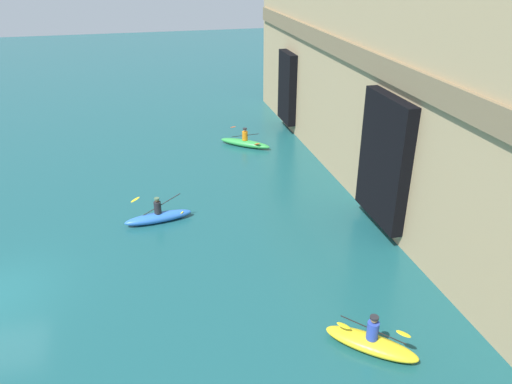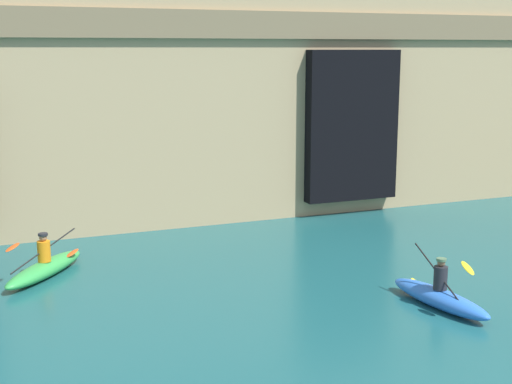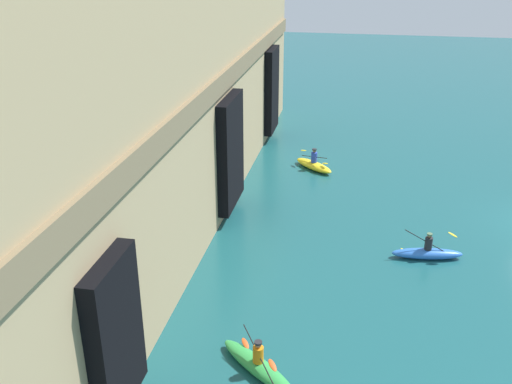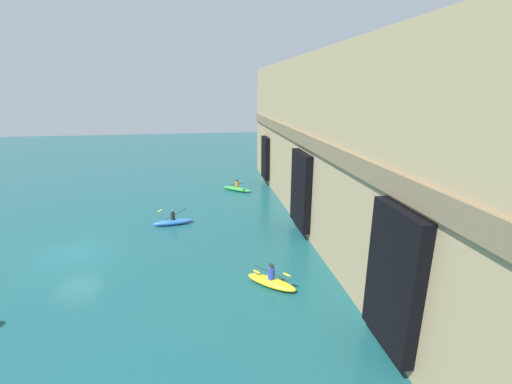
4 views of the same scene
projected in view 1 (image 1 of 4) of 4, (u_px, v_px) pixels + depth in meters
The scene contains 4 objects.
cliff_bluff at pixel (449, 82), 20.04m from camera, with size 39.48×5.76×12.09m.
kayak_yellow at pixel (371, 342), 14.89m from camera, with size 2.50×2.65×1.25m.
kayak_blue at pixel (158, 216), 21.87m from camera, with size 1.06×3.02×1.33m.
kayak_green at pixel (245, 143), 30.21m from camera, with size 2.57×2.96×1.16m.
Camera 1 is at (15.74, 5.43, 10.86)m, focal length 35.00 mm.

